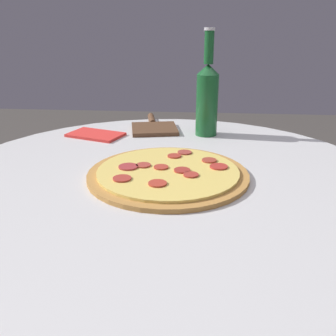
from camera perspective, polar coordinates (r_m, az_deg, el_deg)
name	(u,v)px	position (r m, az deg, el deg)	size (l,w,h in m)	color
table	(166,241)	(0.93, -0.27, -11.05)	(1.03, 1.03, 0.76)	silver
pizza	(168,173)	(0.83, 0.00, -0.78)	(0.36, 0.36, 0.02)	#B77F3D
beer_bottle	(207,96)	(1.12, 6.00, 10.80)	(0.06, 0.06, 0.31)	#195628
pizza_paddle	(154,127)	(1.21, -2.17, 6.26)	(0.16, 0.26, 0.02)	brown
napkin	(96,135)	(1.15, -10.98, 5.01)	(0.18, 0.14, 0.01)	red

